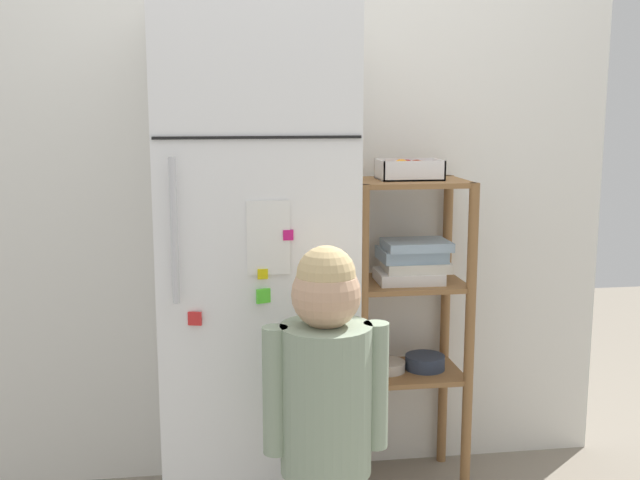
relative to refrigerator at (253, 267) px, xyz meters
The scene contains 5 objects.
kitchen_wall_back 0.47m from the refrigerator, 62.87° to the left, with size 2.39×0.03×2.25m, color silver.
refrigerator is the anchor object (origin of this frame).
child_standing 0.63m from the refrigerator, 74.44° to the right, with size 0.34×0.25×1.04m.
pantry_shelf_unit 0.62m from the refrigerator, 16.08° to the left, with size 0.42×0.32×1.14m.
fruit_bin 0.66m from the refrigerator, 17.07° to the left, with size 0.22×0.15×0.07m.
Camera 1 is at (-0.33, -2.47, 1.40)m, focal length 43.67 mm.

